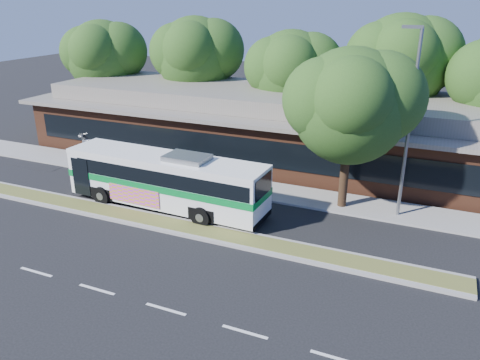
# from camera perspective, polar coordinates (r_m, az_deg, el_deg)

# --- Properties ---
(ground) EXTENTS (120.00, 120.00, 0.00)m
(ground) POSITION_cam_1_polar(r_m,az_deg,el_deg) (22.11, -8.79, -6.31)
(ground) COLOR black
(ground) RESTS_ON ground
(median_strip) EXTENTS (26.00, 1.10, 0.15)m
(median_strip) POSITION_cam_1_polar(r_m,az_deg,el_deg) (22.53, -8.00, -5.51)
(median_strip) COLOR #555C27
(median_strip) RESTS_ON ground
(sidewalk) EXTENTS (44.00, 2.60, 0.12)m
(sidewalk) POSITION_cam_1_polar(r_m,az_deg,el_deg) (27.19, -1.71, -0.52)
(sidewalk) COLOR gray
(sidewalk) RESTS_ON ground
(parking_lot) EXTENTS (14.00, 12.00, 0.01)m
(parking_lot) POSITION_cam_1_polar(r_m,az_deg,el_deg) (40.37, -23.28, 4.97)
(parking_lot) COLOR black
(parking_lot) RESTS_ON ground
(plaza_building) EXTENTS (33.20, 11.20, 4.45)m
(plaza_building) POSITION_cam_1_polar(r_m,az_deg,el_deg) (32.34, 3.23, 6.88)
(plaza_building) COLOR #5A2F1C
(plaza_building) RESTS_ON ground
(lamp_post) EXTENTS (0.93, 0.18, 9.07)m
(lamp_post) POSITION_cam_1_polar(r_m,az_deg,el_deg) (23.07, 19.92, 6.86)
(lamp_post) COLOR slate
(lamp_post) RESTS_ON ground
(tree_bg_a) EXTENTS (6.47, 5.80, 8.63)m
(tree_bg_a) POSITION_cam_1_polar(r_m,az_deg,el_deg) (40.72, -15.77, 14.47)
(tree_bg_a) COLOR black
(tree_bg_a) RESTS_ON ground
(tree_bg_b) EXTENTS (6.69, 6.00, 9.00)m
(tree_bg_b) POSITION_cam_1_polar(r_m,az_deg,el_deg) (37.12, -4.74, 15.00)
(tree_bg_b) COLOR black
(tree_bg_b) RESTS_ON ground
(tree_bg_c) EXTENTS (6.24, 5.60, 8.26)m
(tree_bg_c) POSITION_cam_1_polar(r_m,az_deg,el_deg) (33.24, 7.01, 13.24)
(tree_bg_c) COLOR black
(tree_bg_c) RESTS_ON ground
(tree_bg_d) EXTENTS (6.91, 6.20, 9.37)m
(tree_bg_d) POSITION_cam_1_polar(r_m,az_deg,el_deg) (32.87, 19.78, 13.55)
(tree_bg_d) COLOR black
(tree_bg_d) RESTS_ON ground
(transit_bus) EXTENTS (10.88, 2.80, 3.03)m
(transit_bus) POSITION_cam_1_polar(r_m,az_deg,el_deg) (24.00, -8.98, 0.36)
(transit_bus) COLOR white
(transit_bus) RESTS_ON ground
(sedan) EXTENTS (5.51, 4.03, 1.48)m
(sedan) POSITION_cam_1_polar(r_m,az_deg,el_deg) (34.28, -14.53, 4.65)
(sedan) COLOR silver
(sedan) RESTS_ON ground
(sidewalk_tree) EXTENTS (6.27, 5.63, 8.14)m
(sidewalk_tree) POSITION_cam_1_polar(r_m,az_deg,el_deg) (23.29, 14.35, 9.00)
(sidewalk_tree) COLOR black
(sidewalk_tree) RESTS_ON ground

